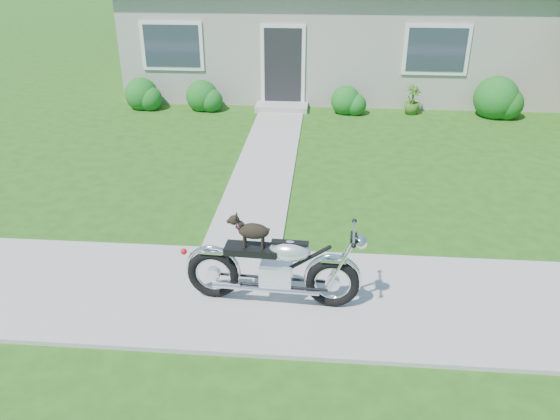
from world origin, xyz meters
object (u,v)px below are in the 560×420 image
object	(u,v)px
potted_plant_right	(412,100)
potted_plant_left	(195,97)
motorcycle_with_dog	(275,266)
house	(339,12)

from	to	relation	value
potted_plant_right	potted_plant_left	bearing A→B (deg)	180.00
motorcycle_with_dog	potted_plant_right	bearing A→B (deg)	75.01
potted_plant_left	potted_plant_right	xyz separation A→B (m)	(5.81, 0.00, 0.05)
house	motorcycle_with_dog	bearing A→B (deg)	-94.06
motorcycle_with_dog	house	bearing A→B (deg)	88.87
potted_plant_right	motorcycle_with_dog	distance (m)	9.17
potted_plant_left	potted_plant_right	size ratio (longest dim) A/B	0.87
house	potted_plant_left	bearing A→B (deg)	-138.24
house	motorcycle_with_dog	xyz separation A→B (m)	(-0.86, -12.17, -1.60)
potted_plant_left	potted_plant_right	distance (m)	5.81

